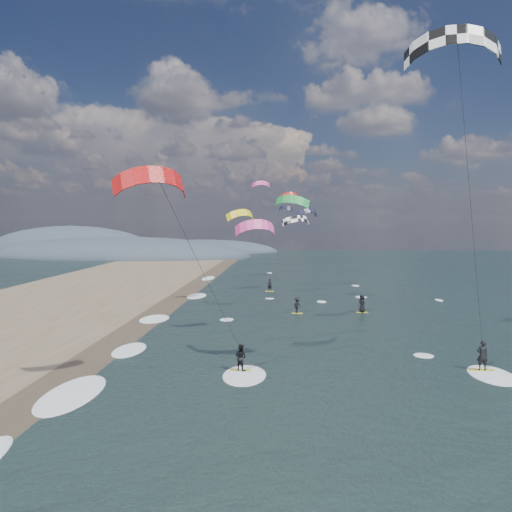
{
  "coord_description": "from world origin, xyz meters",
  "views": [
    {
      "loc": [
        1.06,
        -19.27,
        9.34
      ],
      "look_at": [
        -1.0,
        12.0,
        7.0
      ],
      "focal_mm": 35.0,
      "sensor_mm": 36.0,
      "label": 1
    }
  ],
  "objects": [
    {
      "name": "far_kitesurfers",
      "position": [
        3.92,
        32.55,
        0.85
      ],
      "size": [
        10.88,
        15.78,
        1.79
      ],
      "color": "gold",
      "rests_on": "ground"
    },
    {
      "name": "ground",
      "position": [
        0.0,
        0.0,
        0.0
      ],
      "size": [
        260.0,
        260.0,
        0.0
      ],
      "primitive_type": "plane",
      "color": "black",
      "rests_on": "ground"
    },
    {
      "name": "shoreline_surf",
      "position": [
        -10.8,
        14.75,
        0.0
      ],
      "size": [
        2.4,
        79.4,
        0.11
      ],
      "color": "white",
      "rests_on": "ground"
    },
    {
      "name": "wet_sand_strip",
      "position": [
        -12.0,
        10.0,
        0.0
      ],
      "size": [
        3.0,
        240.0,
        0.0
      ],
      "primitive_type": "cube",
      "color": "#382D23",
      "rests_on": "ground"
    },
    {
      "name": "bg_kite_field",
      "position": [
        0.54,
        51.1,
        11.4
      ],
      "size": [
        12.03,
        66.48,
        8.08
      ],
      "color": "yellow",
      "rests_on": "ground"
    },
    {
      "name": "kitesurfer_near_b",
      "position": [
        -4.18,
        6.36,
        7.95
      ],
      "size": [
        7.05,
        8.93,
        12.61
      ],
      "color": "gold",
      "rests_on": "ground"
    },
    {
      "name": "coastal_hills",
      "position": [
        -44.84,
        107.86,
        0.0
      ],
      "size": [
        80.0,
        41.0,
        15.0
      ],
      "color": "#3D4756",
      "rests_on": "ground"
    },
    {
      "name": "kitesurfer_near_a",
      "position": [
        9.73,
        6.62,
        14.8
      ],
      "size": [
        7.98,
        8.67,
        18.96
      ],
      "color": "gold",
      "rests_on": "ground"
    }
  ]
}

